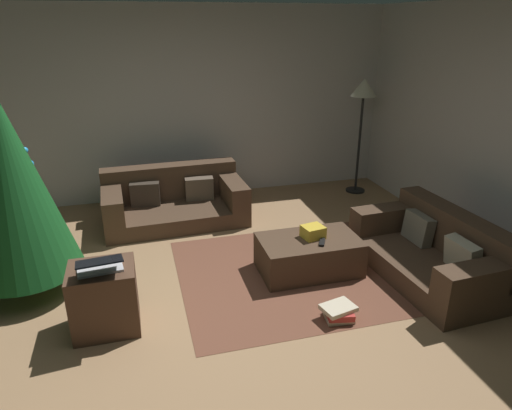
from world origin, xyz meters
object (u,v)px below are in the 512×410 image
object	(u,v)px
couch_left	(174,200)
ottoman	(309,255)
side_table	(105,298)
book_stack	(339,312)
corner_lamp	(363,97)
tv_remote	(322,242)
laptop	(100,265)
christmas_tree	(10,183)
gift_box	(313,232)
couch_right	(435,252)

from	to	relation	value
couch_left	ottoman	size ratio (longest dim) A/B	1.77
side_table	book_stack	distance (m)	1.96
couch_left	side_table	bearing A→B (deg)	67.68
ottoman	side_table	distance (m)	2.00
couch_left	side_table	world-z (taller)	couch_left
couch_left	corner_lamp	bearing A→B (deg)	-175.76
side_table	corner_lamp	distance (m)	4.42
couch_left	corner_lamp	size ratio (longest dim) A/B	1.07
tv_remote	book_stack	world-z (taller)	tv_remote
ottoman	corner_lamp	bearing A→B (deg)	52.52
tv_remote	laptop	bearing A→B (deg)	-141.94
couch_left	christmas_tree	distance (m)	2.17
gift_box	corner_lamp	xyz separation A→B (m)	(1.51, 2.00, 0.98)
ottoman	gift_box	size ratio (longest dim) A/B	4.84
ottoman	laptop	xyz separation A→B (m)	(-1.94, -0.49, 0.44)
christmas_tree	corner_lamp	world-z (taller)	christmas_tree
couch_left	christmas_tree	bearing A→B (deg)	39.73
couch_right	book_stack	distance (m)	1.31
christmas_tree	corner_lamp	xyz separation A→B (m)	(4.21, 1.66, 0.33)
couch_right	tv_remote	world-z (taller)	couch_right
laptop	corner_lamp	xyz separation A→B (m)	(3.49, 2.51, 0.78)
book_stack	corner_lamp	world-z (taller)	corner_lamp
couch_left	corner_lamp	distance (m)	2.97
couch_right	corner_lamp	world-z (taller)	corner_lamp
ottoman	laptop	distance (m)	2.05
book_stack	laptop	bearing A→B (deg)	169.43
tv_remote	christmas_tree	world-z (taller)	christmas_tree
gift_box	book_stack	size ratio (longest dim) A/B	0.65
gift_box	christmas_tree	world-z (taller)	christmas_tree
ottoman	side_table	bearing A→B (deg)	-167.62
gift_box	corner_lamp	bearing A→B (deg)	52.97
ottoman	tv_remote	bearing A→B (deg)	-55.48
christmas_tree	gift_box	bearing A→B (deg)	-7.15
gift_box	corner_lamp	distance (m)	2.69
tv_remote	gift_box	bearing A→B (deg)	133.12
ottoman	book_stack	xyz separation A→B (m)	(-0.05, -0.84, -0.11)
couch_right	laptop	world-z (taller)	laptop
christmas_tree	book_stack	world-z (taller)	christmas_tree
book_stack	corner_lamp	bearing A→B (deg)	60.79
couch_right	christmas_tree	xyz separation A→B (m)	(-3.84, 0.77, 0.82)
laptop	corner_lamp	distance (m)	4.37
couch_right	corner_lamp	distance (m)	2.71
side_table	book_stack	bearing A→B (deg)	-12.20
ottoman	gift_box	xyz separation A→B (m)	(0.04, 0.02, 0.24)
tv_remote	christmas_tree	bearing A→B (deg)	-162.15
gift_box	tv_remote	xyz separation A→B (m)	(0.04, -0.14, -0.05)
christmas_tree	tv_remote	bearing A→B (deg)	-9.99
couch_left	book_stack	distance (m)	2.79
ottoman	laptop	size ratio (longest dim) A/B	2.30
side_table	corner_lamp	size ratio (longest dim) A/B	0.34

